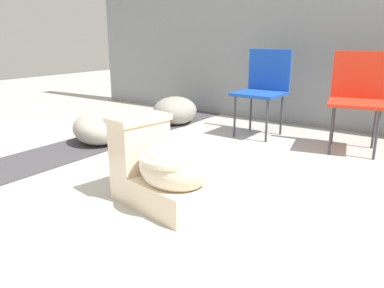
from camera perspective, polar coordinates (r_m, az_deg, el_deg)
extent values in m
plane|color=#B7B2A8|center=(2.10, -9.00, -11.31)|extent=(14.00, 14.00, 0.00)
cube|color=#423F44|center=(3.35, -19.77, -1.39)|extent=(0.56, 8.00, 0.01)
cube|color=gray|center=(4.24, 24.93, 19.33)|extent=(7.00, 0.20, 2.60)
cube|color=beige|center=(2.23, -4.41, -7.10)|extent=(0.65, 0.44, 0.17)
ellipsoid|color=beige|center=(2.09, -2.73, -3.45)|extent=(0.50, 0.43, 0.28)
cylinder|color=beige|center=(2.08, -2.75, -2.00)|extent=(0.45, 0.45, 0.03)
cube|color=beige|center=(2.30, -7.95, -0.21)|extent=(0.24, 0.37, 0.30)
cube|color=beige|center=(2.26, -8.12, 3.88)|extent=(0.27, 0.39, 0.04)
cylinder|color=silver|center=(2.31, -6.55, 4.77)|extent=(0.02, 0.02, 0.01)
cube|color=#1947B2|center=(3.72, 10.23, 7.54)|extent=(0.45, 0.45, 0.03)
cube|color=#1947B2|center=(3.88, 11.72, 11.00)|extent=(0.44, 0.05, 0.40)
cylinder|color=#38383D|center=(3.54, 11.33, 3.45)|extent=(0.02, 0.02, 0.40)
cylinder|color=#38383D|center=(3.69, 6.53, 4.18)|extent=(0.02, 0.02, 0.40)
cylinder|color=#38383D|center=(3.85, 13.46, 4.33)|extent=(0.02, 0.02, 0.40)
cylinder|color=#38383D|center=(3.98, 8.95, 4.98)|extent=(0.02, 0.02, 0.40)
cube|color=red|center=(3.43, 23.79, 5.70)|extent=(0.52, 0.52, 0.03)
cube|color=red|center=(3.60, 24.16, 9.57)|extent=(0.44, 0.13, 0.40)
cylinder|color=#38383D|center=(3.31, 26.30, 1.20)|extent=(0.02, 0.02, 0.40)
cylinder|color=#38383D|center=(3.31, 20.45, 1.84)|extent=(0.02, 0.02, 0.40)
cylinder|color=#38383D|center=(3.65, 26.05, 2.47)|extent=(0.02, 0.02, 0.40)
cylinder|color=#38383D|center=(3.64, 20.73, 3.05)|extent=(0.02, 0.02, 0.40)
ellipsoid|color=gray|center=(4.22, -2.61, 5.12)|extent=(0.48, 0.51, 0.31)
ellipsoid|color=#ADA899|center=(3.53, -14.02, 2.41)|extent=(0.68, 0.66, 0.31)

